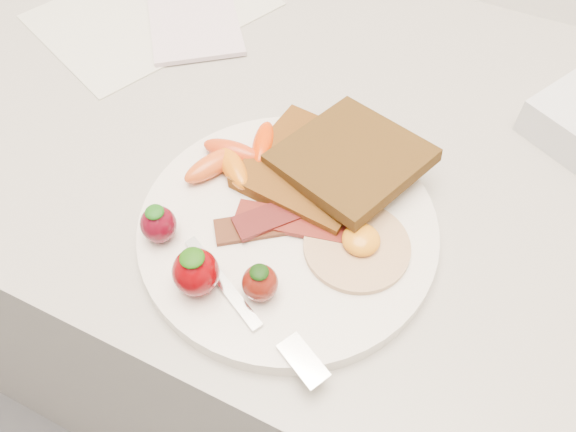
% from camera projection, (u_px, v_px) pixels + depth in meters
% --- Properties ---
extents(counter, '(2.00, 0.60, 0.90)m').
position_uv_depth(counter, '(324.00, 321.00, 0.96)').
color(counter, gray).
rests_on(counter, ground).
extents(plate, '(0.27, 0.27, 0.02)m').
position_uv_depth(plate, '(288.00, 228.00, 0.51)').
color(plate, silver).
rests_on(plate, counter).
extents(toast_lower, '(0.13, 0.13, 0.01)m').
position_uv_depth(toast_lower, '(312.00, 167.00, 0.53)').
color(toast_lower, '#341F04').
rests_on(toast_lower, plate).
extents(toast_upper, '(0.15, 0.15, 0.03)m').
position_uv_depth(toast_upper, '(351.00, 158.00, 0.52)').
color(toast_upper, '#321F08').
rests_on(toast_upper, toast_lower).
extents(fried_egg, '(0.10, 0.10, 0.02)m').
position_uv_depth(fried_egg, '(358.00, 244.00, 0.48)').
color(fried_egg, beige).
rests_on(fried_egg, plate).
extents(bacon_strips, '(0.12, 0.11, 0.01)m').
position_uv_depth(bacon_strips, '(286.00, 219.00, 0.50)').
color(bacon_strips, '#36130C').
rests_on(bacon_strips, plate).
extents(baby_carrots, '(0.07, 0.11, 0.02)m').
position_uv_depth(baby_carrots, '(235.00, 157.00, 0.54)').
color(baby_carrots, red).
rests_on(baby_carrots, plate).
extents(strawberries, '(0.14, 0.06, 0.05)m').
position_uv_depth(strawberries, '(200.00, 260.00, 0.46)').
color(strawberries, '#510512').
rests_on(strawberries, plate).
extents(fork, '(0.16, 0.08, 0.00)m').
position_uv_depth(fork, '(257.00, 316.00, 0.45)').
color(fork, white).
rests_on(fork, plate).
extents(paper_sheet, '(0.30, 0.33, 0.00)m').
position_uv_depth(paper_sheet, '(153.00, 10.00, 0.72)').
color(paper_sheet, beige).
rests_on(paper_sheet, counter).
extents(notepad, '(0.18, 0.19, 0.01)m').
position_uv_depth(notepad, '(194.00, 20.00, 0.70)').
color(notepad, beige).
rests_on(notepad, paper_sheet).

